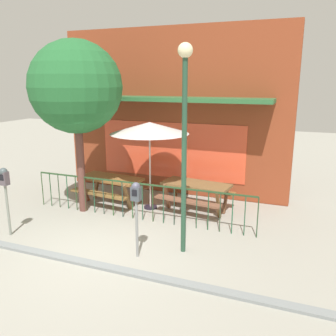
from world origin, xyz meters
name	(u,v)px	position (x,y,z in m)	size (l,w,h in m)	color
ground	(100,250)	(0.00, 0.00, 0.00)	(40.00, 40.00, 0.00)	gray
pub_storefront	(173,113)	(0.00, 4.38, 2.48)	(7.05, 1.38, 4.96)	#4B2010
patio_fence_front	(137,194)	(0.00, 1.79, 0.66)	(5.95, 0.04, 0.97)	#264324
picnic_table_left	(111,183)	(-1.23, 2.60, 0.61)	(1.94, 1.55, 0.79)	brown
picnic_table_right	(196,189)	(1.20, 2.90, 0.61)	(1.96, 1.57, 0.79)	brown
patio_umbrella	(150,128)	(-0.02, 2.64, 2.21)	(2.08, 2.08, 2.38)	black
parking_meter_near	(5,184)	(-2.30, -0.11, 1.22)	(0.18, 0.17, 1.58)	gray
parking_meter_far	(136,200)	(0.85, 0.03, 1.20)	(0.18, 0.17, 1.55)	gray
street_tree	(76,88)	(-1.64, 1.81, 3.25)	(2.32, 2.32, 4.43)	brown
street_lamp	(184,122)	(1.63, 0.58, 2.66)	(0.28, 0.28, 4.10)	#244632
curb_edge	(83,263)	(0.00, -0.60, 0.00)	(9.87, 0.20, 0.11)	gray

